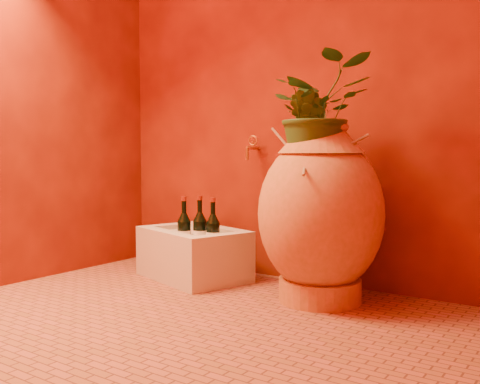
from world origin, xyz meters
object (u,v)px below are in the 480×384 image
Objects in this scene: amphora at (321,213)px; wall_tap at (252,147)px; stone_basin at (194,255)px; wine_bottle_a at (184,233)px; wine_bottle_b at (200,233)px; wine_bottle_c at (213,235)px.

amphora is 0.74m from wall_tap.
wall_tap is at bearing 45.15° from stone_basin.
amphora is 2.71× the size of wine_bottle_a.
wine_bottle_a is at bearing -90.54° from stone_basin.
wine_bottle_b reaches higher than wine_bottle_a.
stone_basin is 0.17m from wine_bottle_b.
wine_bottle_b is (0.08, -0.04, 0.14)m from stone_basin.
wall_tap is at bearing 53.10° from wine_bottle_a.
wine_bottle_b is 1.02× the size of wine_bottle_c.
amphora reaches higher than wine_bottle_c.
wine_bottle_a is (-0.00, -0.08, 0.14)m from stone_basin.
wine_bottle_c is at bearing -105.06° from wall_tap.
wine_bottle_c is 2.24× the size of wall_tap.
wall_tap reaches higher than wine_bottle_a.
stone_basin is 2.18× the size of wine_bottle_b.
stone_basin is 2.24× the size of wine_bottle_c.
amphora is 0.87m from wine_bottle_a.
wall_tap is (-0.60, 0.27, 0.34)m from amphora.
wine_bottle_b is 2.29× the size of wall_tap.
wall_tap reaches higher than wine_bottle_b.
amphora is at bearing -1.49° from stone_basin.
wine_bottle_a is at bearing -126.90° from wall_tap.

